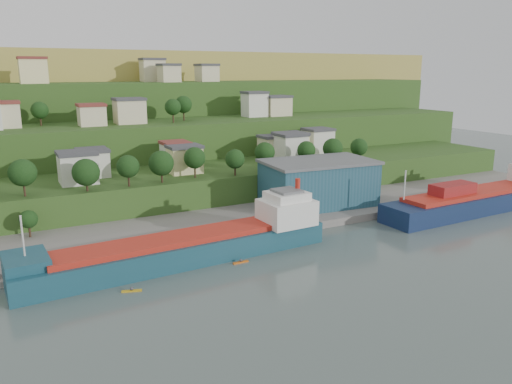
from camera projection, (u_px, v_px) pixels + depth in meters
ground at (230, 273)px, 99.71m from camera, size 500.00×500.00×0.00m
quay at (254, 222)px, 132.82m from camera, size 220.00×26.00×4.00m
hillside at (87, 153)px, 244.94m from camera, size 360.00×211.07×96.00m
cargo_ship_near at (191, 248)px, 105.57m from camera, size 67.32×14.42×17.17m
cargo_ship_far at (484, 200)px, 144.90m from camera, size 67.25×13.42×18.18m
warehouse at (318, 182)px, 142.01m from camera, size 32.31×21.22×12.80m
kayak_orange at (241, 262)px, 104.84m from camera, size 3.55×0.70×0.88m
kayak_yellow at (132, 290)px, 91.17m from camera, size 3.68×1.67×0.91m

